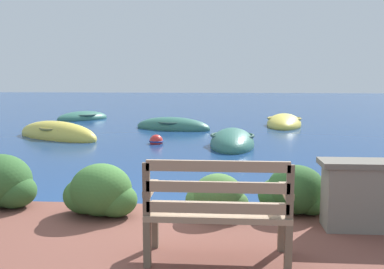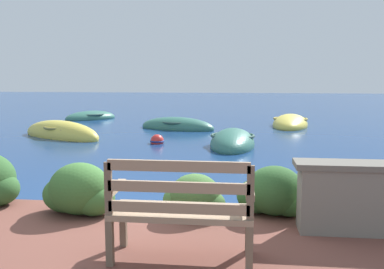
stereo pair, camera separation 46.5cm
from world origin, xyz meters
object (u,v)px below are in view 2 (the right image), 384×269
at_px(rowboat_distant, 91,118).
at_px(rowboat_outer, 290,124).
at_px(rowboat_mid, 61,135).
at_px(rowboat_far, 177,127).
at_px(mooring_buoy, 157,141).
at_px(rowboat_nearest, 233,143).
at_px(park_bench, 181,208).

bearing_deg(rowboat_distant, rowboat_outer, 120.74).
relative_size(rowboat_mid, rowboat_far, 1.10).
bearing_deg(rowboat_distant, mooring_buoy, 75.32).
distance_m(rowboat_nearest, mooring_buoy, 2.05).
xyz_separation_m(rowboat_mid, rowboat_far, (3.15, 2.35, -0.01)).
xyz_separation_m(park_bench, rowboat_far, (-1.66, 10.92, -0.64)).
distance_m(park_bench, mooring_buoy, 7.97).
height_order(rowboat_outer, mooring_buoy, rowboat_outer).
distance_m(park_bench, rowboat_far, 11.07).
bearing_deg(rowboat_nearest, rowboat_mid, -99.68).
bearing_deg(rowboat_mid, mooring_buoy, 14.49).
bearing_deg(rowboat_mid, park_bench, -31.09).
bearing_deg(rowboat_far, rowboat_nearest, 138.19).
relative_size(park_bench, rowboat_mid, 0.39).
height_order(rowboat_far, rowboat_outer, rowboat_outer).
bearing_deg(park_bench, rowboat_far, 91.53).
bearing_deg(rowboat_outer, mooring_buoy, -33.15).
bearing_deg(mooring_buoy, rowboat_outer, 48.23).
relative_size(rowboat_distant, mooring_buoy, 6.19).
xyz_separation_m(rowboat_far, rowboat_distant, (-4.13, 2.92, -0.01)).
xyz_separation_m(rowboat_nearest, mooring_buoy, (-2.04, 0.21, -0.00)).
bearing_deg(rowboat_far, park_bench, 116.75).
xyz_separation_m(rowboat_nearest, rowboat_mid, (-5.11, 1.04, 0.00)).
bearing_deg(rowboat_outer, park_bench, -2.02).
height_order(park_bench, mooring_buoy, park_bench).
height_order(rowboat_mid, rowboat_distant, rowboat_mid).
distance_m(rowboat_mid, rowboat_outer, 8.02).
bearing_deg(rowboat_distant, rowboat_far, 96.45).
xyz_separation_m(rowboat_mid, mooring_buoy, (3.07, -0.83, -0.01)).
bearing_deg(park_bench, rowboat_nearest, 80.59).
distance_m(park_bench, rowboat_outer, 12.51).
relative_size(rowboat_mid, rowboat_outer, 1.00).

